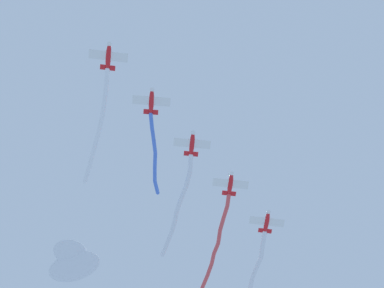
% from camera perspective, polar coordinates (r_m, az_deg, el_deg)
% --- Properties ---
extents(airplane_lead, '(5.95, 4.63, 1.50)m').
position_cam_1_polar(airplane_lead, '(89.98, -8.20, 8.55)').
color(airplane_lead, red).
extents(smoke_trail_lead, '(7.20, 19.73, 2.89)m').
position_cam_1_polar(smoke_trail_lead, '(94.30, -9.22, 1.49)').
color(smoke_trail_lead, white).
extents(airplane_left_wing, '(5.89, 4.60, 1.50)m').
position_cam_1_polar(airplane_left_wing, '(91.18, -4.00, 4.24)').
color(airplane_left_wing, red).
extents(smoke_trail_left_wing, '(9.16, 12.43, 2.86)m').
position_cam_1_polar(smoke_trail_left_wing, '(95.10, -3.73, -1.07)').
color(smoke_trail_left_wing, '#4C75DB').
extents(airplane_right_wing, '(5.91, 4.61, 1.50)m').
position_cam_1_polar(airplane_right_wing, '(93.34, 0.01, 0.06)').
color(airplane_right_wing, red).
extents(smoke_trail_right_wing, '(7.58, 20.23, 3.85)m').
position_cam_1_polar(smoke_trail_right_wing, '(99.33, -1.38, -6.35)').
color(smoke_trail_right_wing, white).
extents(airplane_slot, '(5.93, 4.62, 1.50)m').
position_cam_1_polar(airplane_slot, '(96.41, 3.79, -3.89)').
color(airplane_slot, red).
extents(smoke_trail_slot, '(8.27, 20.97, 3.27)m').
position_cam_1_polar(smoke_trail_slot, '(103.11, 2.30, -10.13)').
color(smoke_trail_slot, '#DB4C4C').
extents(airplane_trail, '(5.95, 4.63, 1.50)m').
position_cam_1_polar(airplane_trail, '(100.30, 7.35, -7.55)').
color(airplane_trail, red).
extents(cloud_high, '(10.44, 10.81, 4.86)m').
position_cam_1_polar(cloud_high, '(106.76, -11.62, -11.24)').
color(cloud_high, white).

